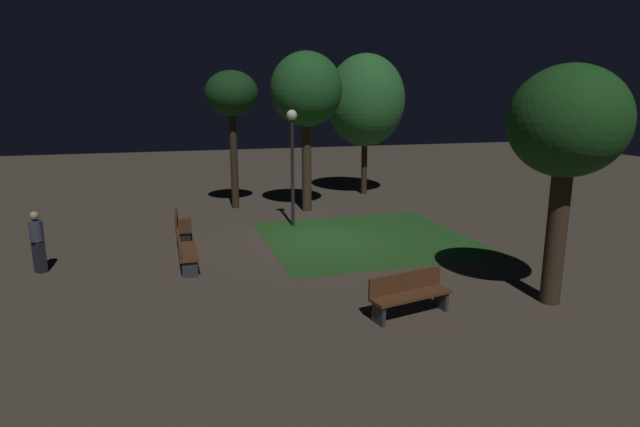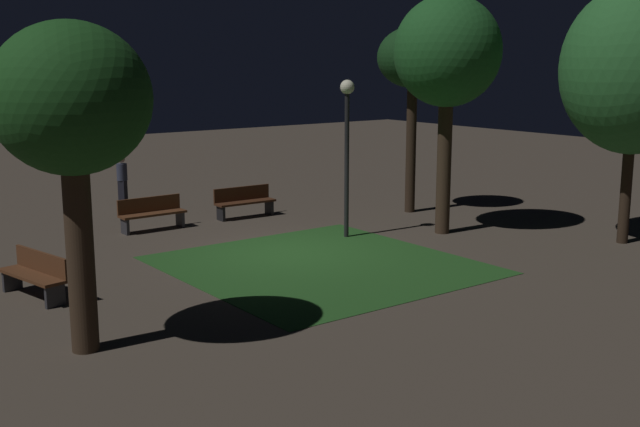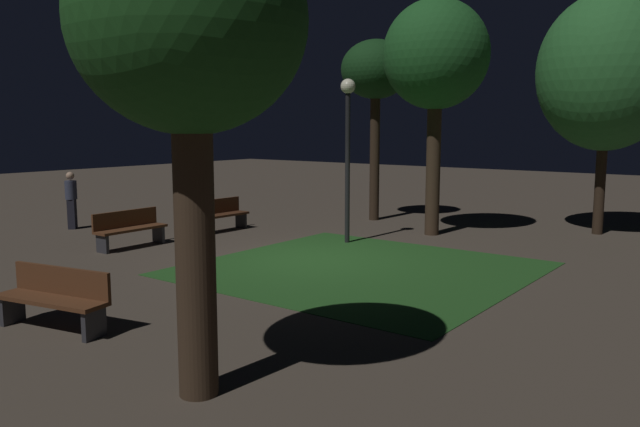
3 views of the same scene
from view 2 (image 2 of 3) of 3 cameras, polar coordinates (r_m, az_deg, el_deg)
name	(u,v)px [view 2 (image 2 of 3)]	position (r m, az deg, el deg)	size (l,w,h in m)	color
ground_plane	(287,253)	(18.57, -2.38, -2.89)	(60.00, 60.00, 0.00)	#473D33
grass_lawn	(321,265)	(17.46, 0.05, -3.77)	(6.10, 6.34, 0.01)	#23511E
bench_corner	(244,201)	(22.77, -5.54, 0.93)	(1.81, 0.54, 0.88)	#422314
bench_front_right	(152,212)	(21.44, -12.14, 0.09)	(1.81, 0.50, 0.88)	#512D19
bench_lawn_edge	(36,273)	(15.98, -19.96, -4.10)	(0.83, 1.86, 0.88)	#512D19
tree_near_wall	(447,54)	(20.46, 9.24, 11.38)	(2.73, 2.73, 6.11)	#38281C
tree_back_right	(635,69)	(20.51, 21.92, 9.68)	(3.54, 3.54, 6.32)	#2D2116
tree_lawn_side	(71,105)	(12.28, -17.63, 7.52)	(2.40, 2.40, 5.08)	#38281C
tree_tall_center	(413,61)	(23.29, 6.77, 10.93)	(2.09, 2.09, 5.44)	#2D2116
lamp_post_path_center	(347,129)	(19.80, 1.97, 6.12)	(0.36, 0.36, 4.00)	black
pedestrian	(122,180)	(24.90, -14.17, 2.37)	(0.34, 0.34, 1.61)	black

